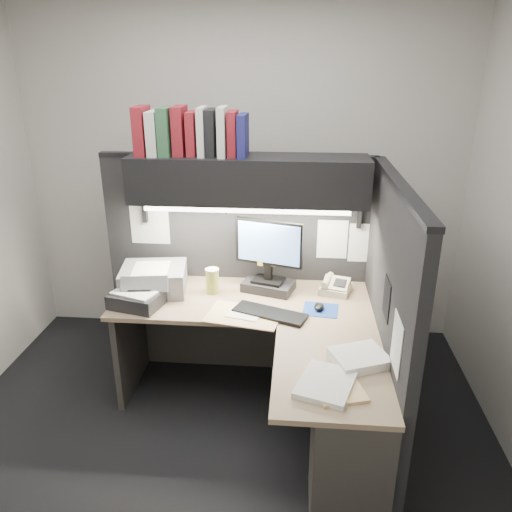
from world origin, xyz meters
name	(u,v)px	position (x,y,z in m)	size (l,w,h in m)	color
floor	(217,443)	(0.00, 0.00, 0.00)	(3.50, 3.50, 0.00)	black
wall_back	(242,176)	(0.00, 1.50, 1.35)	(3.50, 0.04, 2.70)	beige
wall_front	(105,444)	(0.00, -1.50, 1.35)	(3.50, 0.04, 2.70)	beige
partition_back	(238,267)	(0.03, 0.93, 0.80)	(1.90, 0.06, 1.60)	black
partition_right	(385,323)	(0.98, 0.18, 0.80)	(0.06, 1.50, 1.60)	black
desk	(288,388)	(0.43, 0.00, 0.44)	(1.70, 1.53, 0.73)	#9A8762
overhead_shelf	(248,179)	(0.12, 0.75, 1.50)	(1.55, 0.34, 0.30)	black
task_light_tube	(246,210)	(0.12, 0.61, 1.33)	(0.04, 0.04, 1.32)	white
monitor	(269,263)	(0.27, 0.70, 0.93)	(0.46, 0.30, 0.51)	black
keyboard	(270,313)	(0.30, 0.34, 0.74)	(0.46, 0.15, 0.02)	black
mousepad	(321,310)	(0.62, 0.44, 0.73)	(0.22, 0.20, 0.00)	navy
mouse	(319,307)	(0.61, 0.44, 0.75)	(0.06, 0.10, 0.04)	black
telephone	(336,287)	(0.73, 0.71, 0.77)	(0.19, 0.20, 0.08)	beige
coffee_cup	(212,281)	(-0.11, 0.64, 0.81)	(0.09, 0.09, 0.17)	#D0CE53
printer	(154,279)	(-0.52, 0.63, 0.82)	(0.43, 0.37, 0.17)	gray
notebook_stack	(138,298)	(-0.57, 0.41, 0.78)	(0.32, 0.26, 0.10)	black
open_folder	(244,315)	(0.14, 0.32, 0.73)	(0.46, 0.30, 0.01)	#D7B479
paper_stack_a	(359,358)	(0.80, -0.14, 0.76)	(0.28, 0.23, 0.05)	white
paper_stack_b	(326,384)	(0.62, -0.36, 0.75)	(0.25, 0.31, 0.03)	white
manila_stack	(336,386)	(0.67, -0.37, 0.74)	(0.23, 0.29, 0.02)	#D7B479
binder_row	(190,132)	(-0.24, 0.75, 1.79)	(0.71, 0.26, 0.30)	maroon
pinned_papers	(292,255)	(0.42, 0.56, 1.05)	(1.76, 1.31, 0.51)	white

